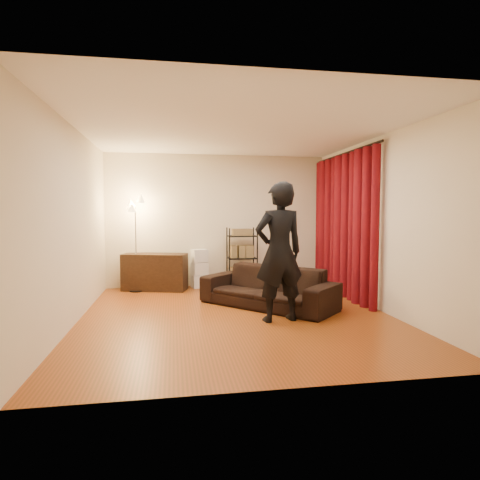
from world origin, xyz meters
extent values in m
plane|color=brown|center=(0.00, 0.00, 0.00)|extent=(5.00, 5.00, 0.00)
plane|color=white|center=(0.00, 0.00, 2.70)|extent=(5.00, 5.00, 0.00)
plane|color=beige|center=(0.00, 2.50, 1.35)|extent=(5.00, 0.00, 5.00)
plane|color=beige|center=(0.00, -2.50, 1.35)|extent=(5.00, 0.00, 5.00)
plane|color=beige|center=(-2.25, 0.00, 1.35)|extent=(0.00, 5.00, 5.00)
plane|color=beige|center=(2.25, 0.00, 1.35)|extent=(0.00, 5.00, 5.00)
cylinder|color=black|center=(2.15, 1.12, 2.58)|extent=(0.04, 2.65, 0.04)
imported|color=black|center=(0.58, 0.48, 0.32)|extent=(2.14, 2.18, 0.64)
imported|color=black|center=(0.54, -0.37, 0.97)|extent=(0.78, 0.58, 1.95)
cube|color=black|center=(-1.28, 2.20, 0.36)|extent=(1.30, 0.77, 0.72)
camera|label=1|loc=(-0.91, -5.76, 1.53)|focal=30.00mm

